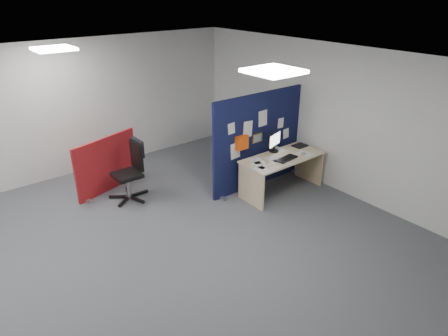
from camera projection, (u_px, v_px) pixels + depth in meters
floor at (109, 273)px, 5.50m from camera, size 9.00×9.00×0.00m
ceiling at (79, 77)px, 4.36m from camera, size 9.00×7.00×0.02m
wall_back at (22, 118)px, 7.42m from camera, size 9.00×0.02×2.70m
wall_right at (327, 117)px, 7.47m from camera, size 0.02×7.00×2.70m
ceiling_lights at (86, 67)px, 5.04m from camera, size 4.10×4.10×0.04m
navy_divider at (259, 140)px, 7.58m from camera, size 2.23×0.30×1.84m
main_desk at (281, 164)px, 7.46m from camera, size 1.61×0.72×0.73m
monitor_main at (274, 141)px, 7.48m from camera, size 0.42×0.18×0.38m
keyboard at (287, 159)px, 7.23m from camera, size 0.47×0.23×0.02m
mouse at (303, 154)px, 7.43m from camera, size 0.11×0.08×0.03m
paper_tray at (300, 146)px, 7.83m from camera, size 0.29×0.23×0.01m
red_divider at (107, 165)px, 7.52m from camera, size 1.36×0.47×1.06m
office_chair at (132, 167)px, 7.21m from camera, size 0.69×0.73×1.09m
desk_papers at (274, 160)px, 7.21m from camera, size 1.38×0.83×0.00m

